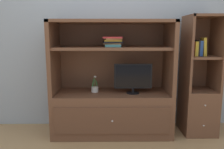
# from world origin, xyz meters

# --- Properties ---
(ground_plane) EXTENTS (8.00, 8.00, 0.00)m
(ground_plane) POSITION_xyz_m (0.00, 0.00, 0.00)
(ground_plane) COLOR tan
(painted_rear_wall) EXTENTS (6.00, 0.10, 2.80)m
(painted_rear_wall) POSITION_xyz_m (0.00, 0.75, 1.40)
(painted_rear_wall) COLOR #9EA8B2
(painted_rear_wall) RESTS_ON ground_plane
(media_console) EXTENTS (1.56, 0.62, 1.50)m
(media_console) POSITION_xyz_m (0.00, 0.41, 0.47)
(media_console) COLOR brown
(media_console) RESTS_ON ground_plane
(tv_monitor) EXTENTS (0.49, 0.17, 0.39)m
(tv_monitor) POSITION_xyz_m (0.27, 0.35, 0.77)
(tv_monitor) COLOR black
(tv_monitor) RESTS_ON media_console
(potted_plant) EXTENTS (0.09, 0.11, 0.22)m
(potted_plant) POSITION_xyz_m (-0.23, 0.42, 0.61)
(potted_plant) COLOR beige
(potted_plant) RESTS_ON media_console
(magazine_stack) EXTENTS (0.28, 0.35, 0.13)m
(magazine_stack) POSITION_xyz_m (0.01, 0.40, 1.24)
(magazine_stack) COLOR teal
(magazine_stack) RESTS_ON media_console
(bookshelf_tall) EXTENTS (0.42, 0.47, 1.57)m
(bookshelf_tall) POSITION_xyz_m (1.17, 0.41, 0.53)
(bookshelf_tall) COLOR brown
(bookshelf_tall) RESTS_ON ground_plane
(upright_book_row) EXTENTS (0.20, 0.17, 0.24)m
(upright_book_row) POSITION_xyz_m (1.11, 0.40, 1.15)
(upright_book_row) COLOR red
(upright_book_row) RESTS_ON bookshelf_tall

